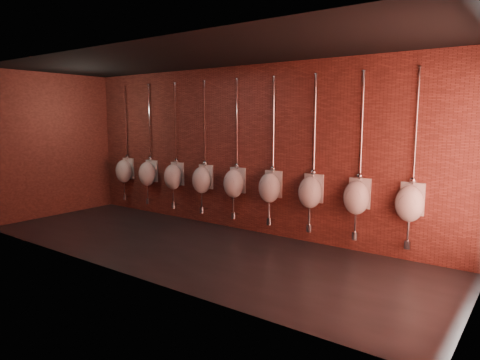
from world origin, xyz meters
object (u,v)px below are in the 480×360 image
Objects in this scene: urinal_1 at (148,173)px; urinal_3 at (202,179)px; urinal_4 at (234,183)px; urinal_8 at (410,203)px; urinal_6 at (310,192)px; urinal_0 at (124,171)px; urinal_7 at (357,197)px; urinal_2 at (173,176)px; urinal_5 at (270,187)px.

urinal_3 is at bearing 0.00° from urinal_1.
urinal_3 is 1.00× the size of urinal_4.
urinal_6 is at bearing 180.00° from urinal_8.
urinal_6 and urinal_8 have the same top height.
urinal_0 is 1.00× the size of urinal_6.
urinal_6 is 1.00× the size of urinal_7.
urinal_0 is 1.66m from urinal_2.
urinal_8 is (0.83, 0.00, 0.00)m from urinal_7.
urinal_8 is (3.32, 0.00, 0.00)m from urinal_4.
urinal_0 is 1.00× the size of urinal_1.
urinal_3 is 2.49m from urinal_6.
urinal_2 is (1.66, 0.00, 0.00)m from urinal_0.
urinal_4 is at bearing 0.00° from urinal_2.
urinal_1 and urinal_8 have the same top height.
urinal_7 and urinal_8 have the same top height.
urinal_0 and urinal_8 have the same top height.
urinal_8 is (1.66, 0.00, 0.00)m from urinal_6.
urinal_4 and urinal_7 have the same top height.
urinal_0 is 2.49m from urinal_3.
urinal_6 is at bearing 0.00° from urinal_3.
urinal_7 is at bearing 0.00° from urinal_6.
urinal_6 and urinal_7 have the same top height.
urinal_0 is 1.00× the size of urinal_2.
urinal_7 is 1.00× the size of urinal_8.
urinal_5 is (1.66, 0.00, 0.00)m from urinal_3.
urinal_2 is 2.49m from urinal_5.
urinal_6 is (0.83, 0.00, 0.00)m from urinal_5.
urinal_0 and urinal_5 have the same top height.
urinal_4 is 2.49m from urinal_7.
urinal_7 is at bearing 0.00° from urinal_2.
urinal_1 is 1.00× the size of urinal_8.
urinal_8 is (4.15, 0.00, 0.00)m from urinal_3.
urinal_1 is 1.00× the size of urinal_4.
urinal_6 is 1.00× the size of urinal_8.
urinal_3 is 4.15m from urinal_8.
urinal_3 is (2.49, 0.00, 0.00)m from urinal_0.
urinal_5 is 1.00× the size of urinal_7.
urinal_5 and urinal_6 have the same top height.
urinal_7 is (5.81, 0.00, 0.00)m from urinal_0.
urinal_6 is (4.15, 0.00, 0.00)m from urinal_1.
urinal_2 is (0.83, 0.00, 0.00)m from urinal_1.
urinal_0 and urinal_7 have the same top height.
urinal_1 and urinal_4 have the same top height.
urinal_0 is 1.00× the size of urinal_3.
urinal_4 is at bearing 180.00° from urinal_8.
urinal_2 is at bearing 180.00° from urinal_5.
urinal_3 is 1.00× the size of urinal_7.
urinal_4 is 1.00× the size of urinal_6.
urinal_3 and urinal_6 have the same top height.
urinal_5 is at bearing 0.00° from urinal_1.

